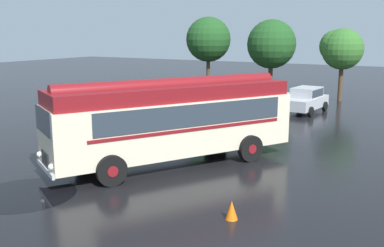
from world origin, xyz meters
name	(u,v)px	position (x,y,z in m)	size (l,w,h in m)	color
ground_plane	(171,160)	(0.00, 0.00, 0.00)	(120.00, 120.00, 0.00)	black
vintage_bus	(173,118)	(0.33, -0.36, 1.89)	(7.09, 9.98, 3.49)	beige
car_near_left	(230,95)	(-3.95, 13.92, 0.85)	(2.34, 4.38, 1.66)	maroon
car_mid_left	(269,97)	(-1.05, 13.92, 0.85)	(2.05, 4.24, 1.66)	silver
car_mid_right	(306,100)	(1.47, 14.13, 0.85)	(2.24, 4.33, 1.66)	#B7BABF
tree_far_left	(208,39)	(-9.09, 19.96, 4.67)	(3.89, 3.89, 6.57)	#4C3823
tree_left_of_centre	(272,45)	(-3.33, 20.47, 4.22)	(4.02, 4.02, 6.29)	#4C3823
tree_centre	(340,48)	(2.11, 20.49, 4.04)	(3.32, 3.13, 5.55)	#4C3823
traffic_cone	(232,210)	(4.76, -4.18, 0.28)	(0.36, 0.36, 0.55)	orange
puddle_patch	(25,194)	(-1.97, -5.81, 0.00)	(3.34, 3.34, 0.01)	black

